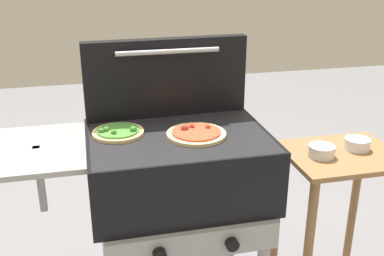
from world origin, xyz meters
name	(u,v)px	position (x,y,z in m)	size (l,w,h in m)	color
grill	(175,172)	(-0.01, 0.00, 0.76)	(0.96, 0.53, 0.90)	black
grill_lid_open	(166,77)	(0.00, 0.21, 1.05)	(0.63, 0.09, 0.30)	black
pizza_veggie	(118,132)	(-0.21, 0.05, 0.91)	(0.18, 0.18, 0.03)	#E0C17F
pizza_pepperoni	(196,133)	(0.06, -0.03, 0.91)	(0.21, 0.21, 0.04)	beige
prep_table	(336,201)	(0.66, 0.00, 0.54)	(0.44, 0.36, 0.76)	olive
topping_bowl_near	(357,144)	(0.73, 0.02, 0.78)	(0.10, 0.10, 0.04)	silver
topping_bowl_far	(322,151)	(0.56, -0.01, 0.78)	(0.10, 0.10, 0.04)	silver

